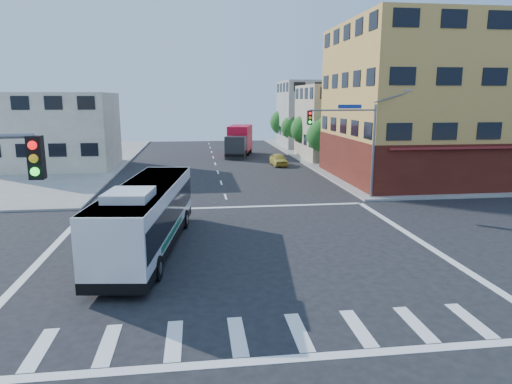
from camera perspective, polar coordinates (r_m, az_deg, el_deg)
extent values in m
plane|color=black|center=(22.63, -1.65, -7.54)|extent=(120.00, 120.00, 0.00)
cube|color=gray|center=(67.83, 25.84, 4.26)|extent=(50.00, 50.00, 0.15)
cube|color=#BD9444|center=(45.52, 21.98, 10.27)|extent=(18.00, 15.00, 14.00)
cube|color=#541C13|center=(45.84, 21.51, 4.03)|extent=(18.09, 15.08, 4.00)
cube|color=maroon|center=(39.66, 26.60, 4.87)|extent=(16.00, 1.60, 0.51)
cube|color=#B6AB8B|center=(58.57, 11.72, 8.54)|extent=(12.00, 10.00, 9.00)
cube|color=#9F9F9A|center=(71.91, 8.05, 9.60)|extent=(12.00, 10.00, 10.00)
cube|color=beige|center=(53.48, -23.80, 6.99)|extent=(12.00, 10.00, 8.00)
cylinder|color=slate|center=(34.81, 14.44, 4.79)|extent=(0.18, 0.18, 7.00)
cylinder|color=slate|center=(33.50, 10.84, 10.02)|extent=(5.01, 0.62, 0.12)
cube|color=black|center=(32.58, 6.71, 9.22)|extent=(0.32, 0.30, 1.00)
sphere|color=#FF0C0C|center=(32.40, 6.80, 9.74)|extent=(0.20, 0.20, 0.20)
sphere|color=yellow|center=(32.42, 6.79, 9.21)|extent=(0.20, 0.20, 0.20)
sphere|color=#19FF33|center=(32.43, 6.77, 8.68)|extent=(0.20, 0.20, 0.20)
cube|color=navy|center=(33.70, 11.65, 10.42)|extent=(1.80, 0.22, 0.28)
cube|color=gray|center=(35.83, 18.46, 11.97)|extent=(0.50, 0.22, 0.14)
cube|color=black|center=(11.63, -25.79, 3.90)|extent=(0.32, 0.30, 1.00)
sphere|color=#FF0C0C|center=(11.44, -26.18, 5.27)|extent=(0.20, 0.20, 0.20)
sphere|color=yellow|center=(11.47, -26.05, 3.78)|extent=(0.20, 0.20, 0.20)
sphere|color=#19FF33|center=(11.51, -25.91, 2.30)|extent=(0.20, 0.20, 0.20)
cylinder|color=#381F14|center=(51.61, 8.26, 4.32)|extent=(0.28, 0.28, 1.92)
sphere|color=#18551C|center=(51.37, 8.34, 6.98)|extent=(3.60, 3.60, 3.60)
sphere|color=#18551C|center=(51.13, 8.89, 7.96)|extent=(2.52, 2.52, 2.52)
cylinder|color=#381F14|center=(59.29, 6.17, 5.35)|extent=(0.28, 0.28, 1.99)
sphere|color=#18551C|center=(59.07, 6.23, 7.78)|extent=(3.80, 3.80, 3.80)
sphere|color=#18551C|center=(58.82, 6.70, 8.68)|extent=(2.66, 2.66, 2.66)
cylinder|color=#381F14|center=(67.06, 4.56, 6.06)|extent=(0.28, 0.28, 1.89)
sphere|color=#18551C|center=(66.87, 4.59, 8.02)|extent=(3.40, 3.40, 3.40)
sphere|color=#18551C|center=(66.62, 5.00, 8.74)|extent=(2.38, 2.38, 2.38)
cylinder|color=#381F14|center=(74.86, 3.28, 6.71)|extent=(0.28, 0.28, 2.03)
sphere|color=#18551C|center=(74.68, 3.31, 8.71)|extent=(4.00, 4.00, 4.00)
sphere|color=#18551C|center=(74.42, 3.66, 9.47)|extent=(2.80, 2.80, 2.80)
cube|color=black|center=(23.43, -13.27, -5.73)|extent=(4.11, 12.51, 0.46)
cube|color=silver|center=(23.09, -13.41, -2.77)|extent=(4.10, 12.48, 2.91)
cube|color=black|center=(23.05, -13.43, -2.34)|extent=(4.10, 12.12, 1.28)
cube|color=black|center=(28.87, -10.77, 0.37)|extent=(2.39, 0.36, 1.38)
cube|color=#E5590C|center=(28.72, -10.84, 2.38)|extent=(1.94, 0.29, 0.29)
cube|color=silver|center=(22.79, -13.58, 0.63)|extent=(4.01, 12.23, 0.12)
cube|color=silver|center=(19.83, -15.58, -0.37)|extent=(2.09, 2.45, 0.37)
cube|color=#0F673B|center=(23.14, -16.79, -4.82)|extent=(0.71, 5.58, 0.29)
cube|color=#0F673B|center=(22.54, -10.34, -4.94)|extent=(0.71, 5.58, 0.29)
cylinder|color=black|center=(27.38, -13.97, -3.31)|extent=(0.44, 1.09, 1.06)
cylinder|color=#99999E|center=(27.42, -14.26, -3.31)|extent=(0.11, 0.53, 0.53)
cylinder|color=black|center=(26.91, -8.90, -3.36)|extent=(0.44, 1.09, 1.06)
cylinder|color=#99999E|center=(26.89, -8.60, -3.36)|extent=(0.11, 0.53, 0.53)
cylinder|color=black|center=(20.20, -19.14, -9.01)|extent=(0.44, 1.09, 1.06)
cylinder|color=#99999E|center=(20.24, -19.53, -8.99)|extent=(0.11, 0.53, 0.53)
cylinder|color=black|center=(19.56, -12.27, -9.30)|extent=(0.44, 1.09, 1.06)
cylinder|color=#99999E|center=(19.53, -11.85, -9.31)|extent=(0.11, 0.53, 0.53)
cube|color=#24252A|center=(57.00, -2.54, 5.56)|extent=(2.96, 2.88, 2.81)
cube|color=black|center=(55.95, -2.69, 5.89)|extent=(2.23, 0.60, 1.08)
cube|color=red|center=(60.96, -1.99, 6.78)|extent=(3.91, 6.48, 3.24)
cube|color=black|center=(59.85, -2.14, 5.08)|extent=(4.30, 8.95, 0.32)
cylinder|color=black|center=(57.48, -3.62, 4.74)|extent=(0.54, 1.12, 1.08)
cylinder|color=black|center=(57.16, -1.37, 4.72)|extent=(0.54, 1.12, 1.08)
cylinder|color=black|center=(60.55, -3.14, 5.09)|extent=(0.54, 1.12, 1.08)
cylinder|color=black|center=(60.24, -1.00, 5.08)|extent=(0.54, 1.12, 1.08)
cylinder|color=black|center=(63.20, -2.76, 5.37)|extent=(0.54, 1.12, 1.08)
cylinder|color=black|center=(62.91, -0.71, 5.36)|extent=(0.54, 1.12, 1.08)
imported|color=gold|center=(51.40, 2.84, 4.07)|extent=(1.70, 3.98, 1.34)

